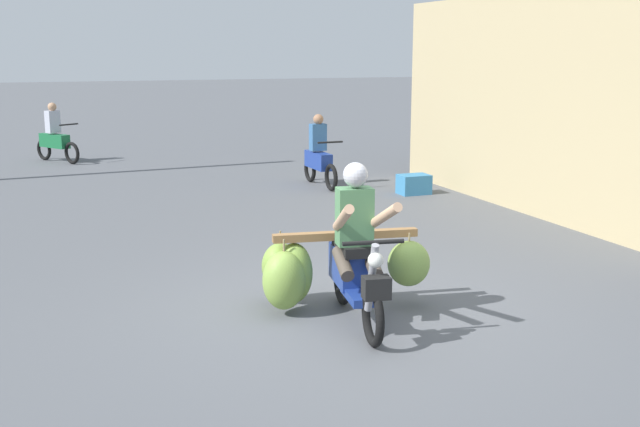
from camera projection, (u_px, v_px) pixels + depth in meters
The scene contains 6 objects.
ground_plane at pixel (355, 313), 7.84m from camera, with size 120.00×120.00×0.00m, color #56595E.
motorbike_main_loaded at pixel (333, 264), 7.72m from camera, with size 1.77×1.90×1.58m.
motorbike_distant_ahead_left at pixel (319, 157), 15.03m from camera, with size 0.50×1.62×1.40m.
motorbike_distant_ahead_right at pixel (55, 138), 18.23m from camera, with size 0.96×1.41×1.40m.
shopfront_building at pixel (640, 100), 13.33m from camera, with size 4.93×8.06×3.52m.
produce_crate at pixel (414, 184), 14.26m from camera, with size 0.56×0.40×0.36m, color teal.
Camera 1 is at (-2.97, -6.85, 2.63)m, focal length 43.34 mm.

